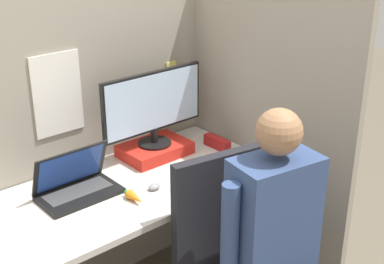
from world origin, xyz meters
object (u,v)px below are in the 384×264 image
at_px(laptop, 77,186).
at_px(carrot_toy, 135,198).
at_px(person, 282,240).
at_px(monitor, 153,105).
at_px(stapler, 217,143).
at_px(paper_box, 155,149).

xyz_separation_m(laptop, carrot_toy, (0.16, -0.22, -0.02)).
xyz_separation_m(laptop, person, (0.44, -0.82, -0.06)).
bearing_deg(monitor, stapler, -26.66).
distance_m(paper_box, laptop, 0.52).
distance_m(laptop, person, 0.93).
xyz_separation_m(paper_box, laptop, (-0.51, -0.10, 0.01)).
bearing_deg(carrot_toy, monitor, 42.50).
height_order(paper_box, laptop, laptop).
height_order(stapler, person, person).
height_order(laptop, stapler, laptop).
xyz_separation_m(monitor, stapler, (0.30, -0.15, -0.25)).
height_order(paper_box, person, person).
bearing_deg(laptop, paper_box, 11.09).
bearing_deg(paper_box, person, -94.84).
height_order(laptop, carrot_toy, laptop).
bearing_deg(laptop, person, -61.95).
xyz_separation_m(paper_box, stapler, (0.30, -0.15, -0.00)).
relative_size(monitor, stapler, 3.59).
bearing_deg(stapler, carrot_toy, -165.07).
bearing_deg(monitor, laptop, -168.60).
relative_size(stapler, carrot_toy, 1.35).
relative_size(paper_box, monitor, 0.58).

